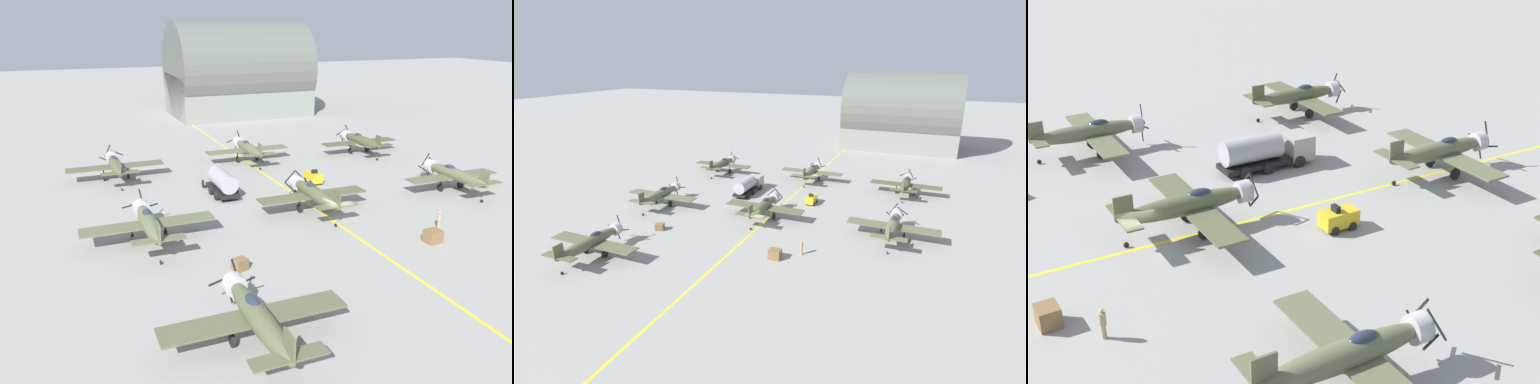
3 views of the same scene
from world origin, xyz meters
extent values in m
plane|color=gray|center=(0.00, 0.00, 0.00)|extent=(400.00, 400.00, 0.00)
cube|color=yellow|center=(0.00, 0.00, 0.00)|extent=(0.30, 160.00, 0.01)
ellipsoid|color=#5C6142|center=(-18.10, 1.89, 2.05)|extent=(1.50, 9.50, 1.42)
cylinder|color=#B7B7BC|center=(-18.10, 6.34, 2.05)|extent=(1.58, 0.90, 1.58)
ellipsoid|color=#232D3D|center=(-18.10, 3.03, 2.61)|extent=(0.80, 1.70, 0.76)
cube|color=#5C6142|center=(-18.10, 2.65, 1.71)|extent=(12.00, 2.10, 0.16)
cube|color=#5C6142|center=(-18.10, -2.20, 2.20)|extent=(4.40, 1.10, 0.12)
cube|color=#5C6142|center=(-18.10, -2.20, 2.85)|extent=(0.14, 1.30, 1.60)
sphere|color=black|center=(-18.10, 6.84, 2.05)|extent=(0.56, 0.56, 0.56)
cube|color=black|center=(-17.95, 6.84, 2.91)|extent=(0.44, 0.06, 1.75)
cube|color=black|center=(-18.96, 6.84, 2.20)|extent=(1.75, 0.06, 0.44)
cube|color=black|center=(-18.25, 6.84, 1.19)|extent=(0.44, 0.06, 1.75)
cube|color=black|center=(-17.24, 6.84, 1.90)|extent=(1.75, 0.06, 0.44)
cylinder|color=black|center=(-19.60, 2.65, 1.08)|extent=(0.14, 0.14, 1.26)
cylinder|color=black|center=(-19.60, 2.65, 0.45)|extent=(0.22, 0.90, 0.90)
cylinder|color=black|center=(-16.60, 2.65, 1.08)|extent=(0.14, 0.14, 1.26)
cylinder|color=black|center=(-16.60, 2.65, 0.45)|extent=(0.22, 0.90, 0.90)
cylinder|color=black|center=(-18.10, -2.26, 0.18)|extent=(0.12, 0.36, 0.36)
ellipsoid|color=#535839|center=(-0.58, 3.49, 2.05)|extent=(1.50, 9.50, 1.42)
cylinder|color=#B7B7BC|center=(-0.58, 7.94, 2.05)|extent=(1.58, 0.90, 1.58)
ellipsoid|color=#232D3D|center=(-0.58, 4.63, 2.61)|extent=(0.80, 1.70, 0.76)
cube|color=#535839|center=(-0.58, 4.25, 1.71)|extent=(12.00, 2.10, 0.16)
cube|color=#535839|center=(-0.58, -0.60, 2.20)|extent=(4.40, 1.10, 0.12)
cube|color=#535839|center=(-0.58, -0.60, 2.85)|extent=(0.14, 1.30, 1.60)
sphere|color=black|center=(-0.58, 8.44, 2.05)|extent=(0.56, 0.56, 0.56)
cube|color=black|center=(-1.20, 8.44, 1.43)|extent=(1.33, 0.06, 1.34)
cube|color=black|center=(0.04, 8.44, 1.43)|extent=(1.34, 0.06, 1.33)
cube|color=black|center=(0.04, 8.44, 2.67)|extent=(1.33, 0.06, 1.34)
cube|color=black|center=(-1.20, 8.44, 2.67)|extent=(1.34, 0.06, 1.33)
cylinder|color=black|center=(-2.08, 4.25, 1.08)|extent=(0.14, 0.14, 1.26)
cylinder|color=black|center=(-2.08, 4.25, 0.45)|extent=(0.22, 0.90, 0.90)
cylinder|color=black|center=(0.92, 4.25, 1.08)|extent=(0.14, 0.14, 1.26)
cylinder|color=black|center=(0.92, 4.25, 0.45)|extent=(0.22, 0.90, 0.90)
cylinder|color=black|center=(-0.58, -0.66, 0.18)|extent=(0.12, 0.36, 0.36)
ellipsoid|color=#4A4F31|center=(17.95, 23.10, 2.05)|extent=(1.50, 9.50, 1.42)
cylinder|color=#B7B7BC|center=(17.95, 27.55, 2.05)|extent=(1.58, 0.90, 1.58)
ellipsoid|color=#232D3D|center=(17.95, 24.24, 2.61)|extent=(0.80, 1.70, 0.76)
cube|color=#4A4F31|center=(17.95, 23.86, 1.71)|extent=(12.00, 2.10, 0.16)
cube|color=#4A4F31|center=(17.95, 19.01, 2.20)|extent=(4.40, 1.10, 0.12)
cube|color=#4A4F31|center=(17.95, 19.01, 2.85)|extent=(0.14, 1.30, 1.60)
sphere|color=black|center=(17.95, 28.05, 2.05)|extent=(0.56, 0.56, 0.56)
cube|color=black|center=(17.19, 28.05, 2.48)|extent=(1.59, 0.06, 0.98)
cube|color=black|center=(17.52, 28.05, 1.29)|extent=(0.98, 0.06, 1.59)
cube|color=black|center=(18.71, 28.05, 1.62)|extent=(1.59, 0.06, 0.98)
cube|color=black|center=(18.38, 28.05, 2.81)|extent=(0.98, 0.06, 1.59)
cylinder|color=black|center=(16.45, 23.86, 1.08)|extent=(0.14, 0.14, 1.26)
cylinder|color=black|center=(16.45, 23.86, 0.45)|extent=(0.22, 0.90, 0.90)
cylinder|color=black|center=(19.45, 23.86, 1.08)|extent=(0.14, 0.14, 1.26)
cylinder|color=black|center=(19.45, 23.86, 0.45)|extent=(0.22, 0.90, 0.90)
cylinder|color=black|center=(17.95, 18.95, 0.18)|extent=(0.12, 0.36, 0.36)
ellipsoid|color=#565B3C|center=(-14.79, -15.66, 2.05)|extent=(1.50, 9.50, 1.42)
cylinder|color=#B7B7BC|center=(-14.79, -11.21, 2.05)|extent=(1.57, 0.90, 1.58)
ellipsoid|color=#232D3D|center=(-14.79, -14.52, 2.61)|extent=(0.80, 1.70, 0.76)
cube|color=#565B3C|center=(-14.79, -14.90, 1.71)|extent=(12.00, 2.10, 0.16)
cube|color=#565B3C|center=(-14.79, -19.75, 2.20)|extent=(4.40, 1.10, 0.12)
cube|color=#565B3C|center=(-14.79, -19.75, 2.85)|extent=(0.14, 1.30, 1.60)
sphere|color=black|center=(-14.79, -10.71, 2.05)|extent=(0.56, 0.56, 0.56)
cube|color=black|center=(-14.57, -10.71, 2.90)|extent=(0.59, 0.06, 1.73)
cube|color=black|center=(-15.64, -10.71, 2.28)|extent=(1.73, 0.06, 0.59)
cube|color=black|center=(-15.02, -10.71, 1.20)|extent=(0.59, 0.06, 1.73)
cube|color=black|center=(-13.95, -10.71, 1.82)|extent=(1.73, 0.06, 0.59)
cylinder|color=black|center=(-16.29, -14.90, 1.08)|extent=(0.14, 0.14, 1.26)
cylinder|color=black|center=(-16.29, -14.90, 0.45)|extent=(0.22, 0.90, 0.90)
cylinder|color=black|center=(-13.29, -14.90, 1.08)|extent=(0.14, 0.14, 1.26)
cylinder|color=black|center=(-13.29, -14.90, 0.45)|extent=(0.22, 0.90, 0.90)
ellipsoid|color=#5B6042|center=(0.21, 24.76, 2.05)|extent=(1.50, 9.50, 1.42)
cylinder|color=#B7B7BC|center=(0.21, 29.21, 2.05)|extent=(1.58, 0.90, 1.58)
ellipsoid|color=#232D3D|center=(0.21, 25.90, 2.61)|extent=(0.80, 1.70, 0.76)
cube|color=#5B6042|center=(0.21, 25.52, 1.71)|extent=(12.00, 2.10, 0.16)
cube|color=#5B6042|center=(0.21, 20.67, 2.20)|extent=(4.40, 1.10, 0.12)
cube|color=#5B6042|center=(0.21, 20.67, 2.85)|extent=(0.14, 1.30, 1.60)
sphere|color=black|center=(0.21, 29.71, 2.05)|extent=(0.56, 0.56, 0.56)
cube|color=black|center=(-0.62, 29.71, 2.33)|extent=(1.70, 0.06, 0.70)
cube|color=black|center=(-0.07, 29.71, 1.22)|extent=(0.70, 0.06, 1.70)
cube|color=black|center=(1.04, 29.71, 1.77)|extent=(1.70, 0.06, 0.70)
cube|color=black|center=(0.49, 29.71, 2.88)|extent=(0.70, 0.06, 1.70)
cylinder|color=black|center=(-1.29, 25.52, 1.08)|extent=(0.14, 0.14, 1.26)
cylinder|color=black|center=(-1.29, 25.52, 0.45)|extent=(0.22, 0.90, 0.90)
cylinder|color=black|center=(1.71, 25.52, 1.08)|extent=(0.14, 0.14, 1.26)
cylinder|color=black|center=(1.71, 25.52, 0.45)|extent=(0.22, 0.90, 0.90)
cylinder|color=black|center=(0.21, 20.61, 0.18)|extent=(0.12, 0.36, 0.36)
ellipsoid|color=#5A6041|center=(18.06, 3.52, 2.05)|extent=(1.50, 9.50, 1.42)
cylinder|color=#B7B7BC|center=(18.06, 7.97, 2.05)|extent=(1.58, 0.90, 1.58)
ellipsoid|color=#232D3D|center=(18.06, 4.66, 2.61)|extent=(0.80, 1.70, 0.76)
cube|color=#5A6041|center=(18.06, 4.28, 1.71)|extent=(12.00, 2.10, 0.16)
cube|color=#5A6041|center=(18.06, -0.57, 2.20)|extent=(4.40, 1.10, 0.12)
cube|color=#5A6041|center=(18.06, -0.57, 2.85)|extent=(0.14, 1.30, 1.60)
sphere|color=black|center=(18.06, 8.47, 2.05)|extent=(0.56, 0.56, 0.56)
cube|color=black|center=(17.32, 8.47, 1.59)|extent=(1.56, 0.06, 1.05)
cube|color=black|center=(18.52, 8.47, 1.31)|extent=(1.05, 0.06, 1.56)
cube|color=black|center=(18.80, 8.47, 2.51)|extent=(1.56, 0.06, 1.05)
cube|color=black|center=(17.59, 8.47, 2.79)|extent=(1.05, 0.06, 1.56)
cylinder|color=black|center=(16.56, 4.28, 1.08)|extent=(0.14, 0.14, 1.26)
cylinder|color=black|center=(16.56, 4.28, 0.45)|extent=(0.22, 0.90, 0.90)
cylinder|color=black|center=(19.56, 4.28, 1.08)|extent=(0.14, 0.14, 1.26)
cylinder|color=black|center=(19.56, 4.28, 0.45)|extent=(0.22, 0.90, 0.90)
cylinder|color=black|center=(18.06, -0.63, 0.18)|extent=(0.12, 0.36, 0.36)
ellipsoid|color=#535839|center=(-18.45, 22.77, 2.05)|extent=(1.50, 9.50, 1.42)
cylinder|color=#B7B7BC|center=(-18.45, 27.22, 2.05)|extent=(1.58, 0.90, 1.58)
ellipsoid|color=#232D3D|center=(-18.45, 23.91, 2.61)|extent=(0.80, 1.70, 0.76)
cube|color=#535839|center=(-18.45, 23.53, 1.71)|extent=(12.00, 2.10, 0.16)
cube|color=#535839|center=(-18.45, 18.68, 2.20)|extent=(4.40, 1.10, 0.12)
cube|color=#535839|center=(-18.45, 18.68, 2.85)|extent=(0.14, 1.30, 1.60)
sphere|color=black|center=(-18.45, 27.72, 2.05)|extent=(0.56, 0.56, 0.56)
cube|color=black|center=(-17.67, 27.72, 2.46)|extent=(1.62, 0.06, 0.93)
cube|color=black|center=(-18.85, 27.72, 2.83)|extent=(0.93, 0.06, 1.62)
cube|color=black|center=(-19.22, 27.72, 1.64)|extent=(1.62, 0.06, 0.93)
cube|color=black|center=(-18.04, 27.72, 1.27)|extent=(0.93, 0.06, 1.62)
cylinder|color=black|center=(-19.95, 23.53, 1.08)|extent=(0.14, 0.14, 1.26)
cylinder|color=black|center=(-19.95, 23.53, 0.45)|extent=(0.22, 0.90, 0.90)
cylinder|color=black|center=(-16.95, 23.53, 1.08)|extent=(0.14, 0.14, 1.26)
cylinder|color=black|center=(-16.95, 23.53, 0.45)|extent=(0.22, 0.90, 0.90)
cylinder|color=black|center=(-18.45, 18.62, 0.18)|extent=(0.12, 0.36, 0.36)
cube|color=black|center=(-7.82, 13.69, 0.62)|extent=(2.25, 8.00, 0.40)
cube|color=#999993|center=(-7.82, 16.65, 1.42)|extent=(2.50, 2.08, 2.00)
cylinder|color=#9E9EA3|center=(-7.82, 12.37, 1.93)|extent=(2.10, 4.96, 2.10)
cylinder|color=black|center=(-9.01, 16.17, 0.50)|extent=(0.30, 1.00, 1.00)
cylinder|color=black|center=(-6.63, 16.17, 0.50)|extent=(0.30, 1.00, 1.00)
cylinder|color=black|center=(-9.01, 13.29, 0.50)|extent=(0.30, 1.00, 1.00)
cylinder|color=black|center=(-6.63, 13.29, 0.50)|extent=(0.30, 1.00, 1.00)
cylinder|color=black|center=(-9.01, 11.21, 0.50)|extent=(0.30, 1.00, 1.00)
cylinder|color=black|center=(-6.63, 11.21, 0.50)|extent=(0.30, 1.00, 1.00)
cube|color=gold|center=(4.11, 12.78, 0.80)|extent=(1.40, 2.60, 1.10)
cube|color=black|center=(4.11, 12.52, 1.57)|extent=(0.70, 0.36, 0.44)
cylinder|color=black|center=(3.42, 13.50, 0.30)|extent=(0.20, 0.60, 0.60)
cylinder|color=black|center=(4.80, 13.50, 0.30)|extent=(0.20, 0.60, 0.60)
cylinder|color=black|center=(3.42, 12.07, 0.30)|extent=(0.20, 0.60, 0.60)
cylinder|color=black|center=(4.80, 12.07, 0.30)|extent=(0.20, 0.60, 0.60)
cylinder|color=tan|center=(8.34, -4.85, 0.43)|extent=(0.27, 0.27, 0.86)
cylinder|color=tan|center=(8.34, -4.85, 1.22)|extent=(0.39, 0.39, 0.72)
sphere|color=tan|center=(8.34, -4.85, 1.69)|extent=(0.23, 0.23, 0.23)
cube|color=brown|center=(-12.35, -5.58, 0.47)|extent=(1.40, 1.28, 0.95)
cube|color=brown|center=(5.72, -7.08, 0.60)|extent=(1.47, 1.24, 1.20)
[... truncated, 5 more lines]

